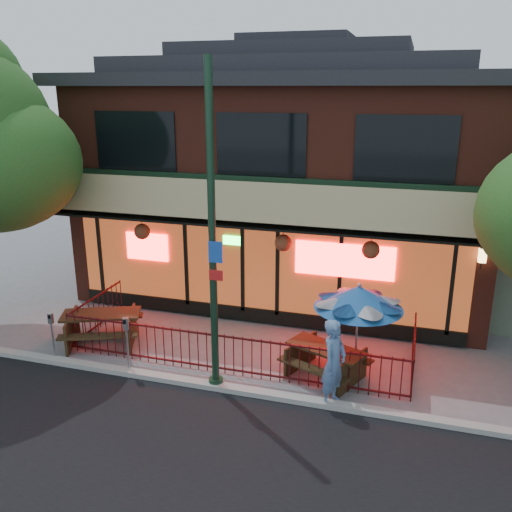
{
  "coord_description": "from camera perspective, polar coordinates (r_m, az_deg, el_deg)",
  "views": [
    {
      "loc": [
        3.93,
        -10.43,
        6.4
      ],
      "look_at": [
        0.22,
        2.0,
        2.37
      ],
      "focal_mm": 38.0,
      "sensor_mm": 36.0,
      "label": 1
    }
  ],
  "objects": [
    {
      "name": "street_light",
      "position": [
        11.24,
        -4.58,
        0.42
      ],
      "size": [
        0.43,
        0.32,
        7.0
      ],
      "color": "#163221",
      "rests_on": "ground"
    },
    {
      "name": "parking_meter_near",
      "position": [
        12.94,
        -13.46,
        -8.18
      ],
      "size": [
        0.15,
        0.14,
        1.39
      ],
      "color": "gray",
      "rests_on": "ground"
    },
    {
      "name": "ground",
      "position": [
        12.85,
        -3.59,
        -12.63
      ],
      "size": [
        80.0,
        80.0,
        0.0
      ],
      "primitive_type": "plane",
      "color": "gray",
      "rests_on": "ground"
    },
    {
      "name": "picnic_table_left",
      "position": [
        14.72,
        -15.94,
        -6.84
      ],
      "size": [
        2.4,
        2.15,
        0.84
      ],
      "color": "#3E2B16",
      "rests_on": "ground"
    },
    {
      "name": "patio_fence",
      "position": [
        12.97,
        -2.88,
        -9.16
      ],
      "size": [
        8.44,
        2.62,
        1.0
      ],
      "color": "#400D10",
      "rests_on": "ground"
    },
    {
      "name": "parking_meter_far",
      "position": [
        14.05,
        -20.69,
        -7.19
      ],
      "size": [
        0.11,
        0.1,
        1.25
      ],
      "color": "gray",
      "rests_on": "ground"
    },
    {
      "name": "curb",
      "position": [
        12.42,
        -4.41,
        -13.49
      ],
      "size": [
        80.0,
        0.25,
        0.12
      ],
      "primitive_type": "cube",
      "color": "#999993",
      "rests_on": "ground"
    },
    {
      "name": "picnic_table_right",
      "position": [
        12.7,
        7.35,
        -10.56
      ],
      "size": [
        2.16,
        1.94,
        0.76
      ],
      "color": "#382713",
      "rests_on": "ground"
    },
    {
      "name": "pedestrian",
      "position": [
        11.53,
        8.19,
        -11.09
      ],
      "size": [
        0.66,
        0.81,
        1.91
      ],
      "primitive_type": "imported",
      "rotation": [
        0.0,
        0.0,
        1.25
      ],
      "color": "#5376A7",
      "rests_on": "ground"
    },
    {
      "name": "restaurant_building",
      "position": [
        18.12,
        4.0,
        10.02
      ],
      "size": [
        12.96,
        9.49,
        8.05
      ],
      "color": "maroon",
      "rests_on": "ground"
    },
    {
      "name": "patio_umbrella",
      "position": [
        12.29,
        10.77,
        -4.29
      ],
      "size": [
        2.0,
        1.99,
        2.28
      ],
      "color": "gray",
      "rests_on": "ground"
    }
  ]
}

